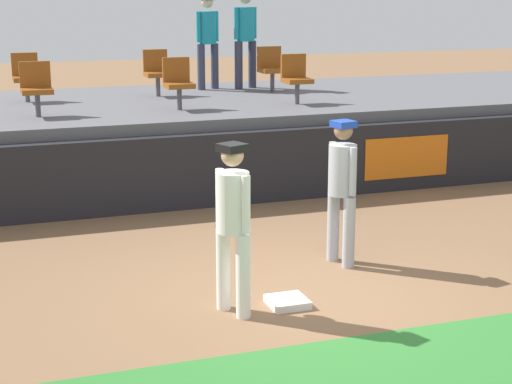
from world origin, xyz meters
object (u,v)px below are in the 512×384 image
(seat_front_left, at_px, (36,86))
(seat_front_center, at_px, (178,81))
(seat_back_center, at_px, (157,70))
(seat_front_right, at_px, (296,76))
(seat_back_right, at_px, (271,66))
(spectator_capped, at_px, (208,36))
(player_fielder_home, at_px, (233,217))
(spectator_hooded, at_px, (245,32))
(seat_back_left, at_px, (26,75))
(player_runner_visitor, at_px, (342,182))
(first_base, at_px, (287,302))

(seat_front_left, bearing_deg, seat_front_center, -0.01)
(seat_front_left, distance_m, seat_back_center, 2.93)
(seat_front_right, distance_m, seat_back_right, 1.81)
(seat_front_right, height_order, seat_front_center, same)
(spectator_capped, bearing_deg, seat_front_left, 17.58)
(seat_front_right, distance_m, seat_front_left, 4.33)
(player_fielder_home, xyz_separation_m, seat_front_right, (2.96, 5.65, 0.74))
(seat_front_left, distance_m, spectator_capped, 4.31)
(seat_front_right, relative_size, seat_front_left, 1.00)
(seat_front_left, relative_size, spectator_hooded, 0.45)
(seat_back_left, distance_m, seat_front_center, 2.89)
(player_runner_visitor, height_order, seat_back_right, seat_back_right)
(seat_back_right, distance_m, seat_front_center, 2.92)
(first_base, xyz_separation_m, spectator_hooded, (2.25, 8.03, 2.34))
(seat_front_center, xyz_separation_m, seat_front_left, (-2.25, 0.00, 0.00))
(player_fielder_home, xyz_separation_m, seat_back_right, (3.18, 7.45, 0.74))
(seat_front_center, bearing_deg, spectator_capped, 63.56)
(seat_back_left, height_order, seat_back_center, same)
(first_base, height_order, seat_back_right, seat_back_right)
(first_base, bearing_deg, seat_front_center, 87.11)
(player_runner_visitor, bearing_deg, first_base, -57.71)
(seat_back_left, height_order, seat_front_center, same)
(seat_front_right, height_order, seat_back_right, same)
(seat_front_right, bearing_deg, seat_back_right, 83.08)
(player_runner_visitor, distance_m, spectator_capped, 7.20)
(seat_front_right, distance_m, seat_back_center, 2.70)
(player_fielder_home, bearing_deg, spectator_capped, 143.73)
(first_base, distance_m, spectator_capped, 8.58)
(first_base, height_order, spectator_hooded, spectator_hooded)
(seat_front_left, bearing_deg, seat_back_center, 37.93)
(seat_back_center, distance_m, spectator_capped, 1.47)
(player_fielder_home, relative_size, seat_front_right, 2.11)
(seat_front_left, bearing_deg, player_fielder_home, -76.41)
(seat_back_right, height_order, seat_front_center, same)
(seat_back_right, bearing_deg, first_base, -109.09)
(seat_front_left, bearing_deg, first_base, -70.85)
(seat_back_right, distance_m, spectator_hooded, 0.90)
(seat_back_left, bearing_deg, player_runner_visitor, -64.23)
(seat_back_left, xyz_separation_m, spectator_capped, (3.50, 0.68, 0.56))
(seat_front_center, distance_m, spectator_capped, 2.82)
(seat_back_right, xyz_separation_m, seat_front_left, (-4.54, -1.80, -0.00))
(seat_back_left, bearing_deg, seat_back_center, -0.00)
(seat_back_right, xyz_separation_m, spectator_hooded, (-0.33, 0.57, 0.61))
(first_base, relative_size, seat_back_center, 0.48)
(first_base, xyz_separation_m, seat_back_center, (0.35, 7.45, 1.72))
(seat_front_left, height_order, seat_back_center, same)
(first_base, relative_size, spectator_hooded, 0.21)
(seat_back_right, bearing_deg, seat_back_center, -179.99)
(player_fielder_home, relative_size, seat_back_center, 2.11)
(player_fielder_home, relative_size, seat_back_left, 2.11)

